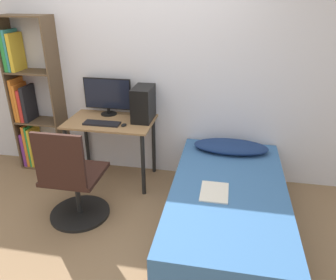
% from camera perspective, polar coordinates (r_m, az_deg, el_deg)
% --- Properties ---
extents(ground_plane, '(14.00, 14.00, 0.00)m').
position_cam_1_polar(ground_plane, '(3.16, -11.09, -16.90)').
color(ground_plane, '#846647').
extents(wall_back, '(8.00, 0.05, 2.50)m').
position_cam_1_polar(wall_back, '(3.79, -4.97, 11.97)').
color(wall_back, silver).
rests_on(wall_back, ground_plane).
extents(desk, '(0.97, 0.61, 0.75)m').
position_cam_1_polar(desk, '(3.77, -9.89, 1.59)').
color(desk, '#997047').
rests_on(desk, ground_plane).
extents(bookshelf, '(0.58, 0.30, 1.84)m').
position_cam_1_polar(bookshelf, '(4.30, -23.05, 6.16)').
color(bookshelf, brown).
rests_on(bookshelf, ground_plane).
extents(office_chair, '(0.59, 0.59, 0.99)m').
position_cam_1_polar(office_chair, '(3.27, -16.17, -7.68)').
color(office_chair, black).
rests_on(office_chair, ground_plane).
extents(bed, '(1.05, 2.00, 0.47)m').
position_cam_1_polar(bed, '(3.14, 10.24, -11.76)').
color(bed, '#4C3D2D').
rests_on(bed, ground_plane).
extents(pillow, '(0.80, 0.36, 0.11)m').
position_cam_1_polar(pillow, '(3.63, 10.88, -1.12)').
color(pillow, navy).
rests_on(pillow, bed).
extents(magazine, '(0.24, 0.32, 0.01)m').
position_cam_1_polar(magazine, '(2.91, 8.08, -8.93)').
color(magazine, silver).
rests_on(magazine, bed).
extents(monitor, '(0.56, 0.19, 0.43)m').
position_cam_1_polar(monitor, '(3.85, -10.49, 7.64)').
color(monitor, black).
rests_on(monitor, desk).
extents(keyboard, '(0.40, 0.14, 0.02)m').
position_cam_1_polar(keyboard, '(3.63, -11.44, 2.86)').
color(keyboard, black).
rests_on(keyboard, desk).
extents(pc_tower, '(0.20, 0.36, 0.38)m').
position_cam_1_polar(pc_tower, '(3.65, -4.33, 6.34)').
color(pc_tower, black).
rests_on(pc_tower, desk).
extents(mouse, '(0.06, 0.09, 0.02)m').
position_cam_1_polar(mouse, '(3.55, -7.71, 2.61)').
color(mouse, black).
rests_on(mouse, desk).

